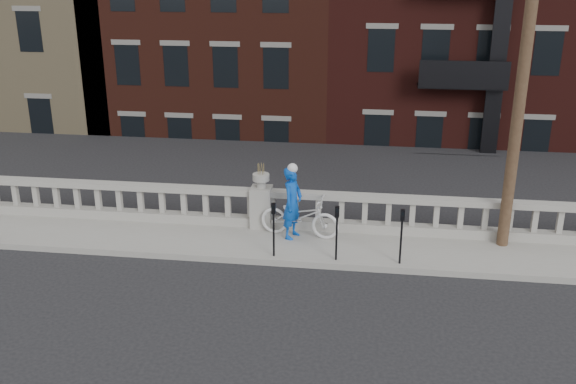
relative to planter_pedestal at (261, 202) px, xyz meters
name	(u,v)px	position (x,y,z in m)	size (l,w,h in m)	color
ground	(229,304)	(0.00, -3.95, -0.83)	(120.00, 120.00, 0.00)	black
sidewalk	(255,243)	(0.00, -0.95, -0.76)	(32.00, 2.20, 0.15)	gray
balustrade	(262,209)	(0.00, 0.00, -0.19)	(28.00, 0.34, 1.03)	gray
planter_pedestal	(261,202)	(0.00, 0.00, 0.00)	(0.55, 0.55, 1.76)	gray
lower_level	(334,46)	(0.56, 19.09, 1.80)	(80.00, 44.00, 20.80)	#605E59
utility_pole	(527,38)	(6.20, -0.35, 4.41)	(1.60, 0.28, 10.00)	#422D1E
parking_meter_c	(274,223)	(0.62, -1.80, 0.17)	(0.10, 0.09, 1.36)	black
parking_meter_d	(337,227)	(2.12, -1.80, 0.17)	(0.10, 0.09, 1.36)	black
parking_meter_e	(402,230)	(3.62, -1.80, 0.17)	(0.10, 0.09, 1.36)	black
bicycle	(300,216)	(1.09, -0.50, -0.14)	(0.72, 2.06, 1.08)	white
cyclist	(292,203)	(0.91, -0.61, 0.26)	(0.68, 0.45, 1.88)	#0C47B5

